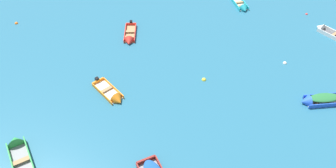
% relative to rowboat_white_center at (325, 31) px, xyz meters
% --- Properties ---
extents(rowboat_white_center, '(3.33, 3.40, 1.05)m').
position_rel_rowboat_white_center_xyz_m(rowboat_white_center, '(0.00, 0.00, 0.00)').
color(rowboat_white_center, '#4C4C51').
rests_on(rowboat_white_center, ground_plane).
extents(rowboat_red_outer_right, '(1.55, 4.20, 1.08)m').
position_rel_rowboat_white_center_xyz_m(rowboat_red_outer_right, '(-21.65, -3.27, -0.02)').
color(rowboat_red_outer_right, '#99754C').
rests_on(rowboat_red_outer_right, ground_plane).
extents(rowboat_turquoise_back_row_center, '(2.21, 3.73, 1.13)m').
position_rel_rowboat_white_center_xyz_m(rowboat_turquoise_back_row_center, '(-8.93, 4.40, -0.02)').
color(rowboat_turquoise_back_row_center, beige).
rests_on(rowboat_turquoise_back_row_center, ground_plane).
extents(rowboat_blue_cluster_outer, '(3.90, 1.94, 1.18)m').
position_rel_rowboat_white_center_xyz_m(rowboat_blue_cluster_outer, '(-3.47, -11.29, 0.13)').
color(rowboat_blue_cluster_outer, beige).
rests_on(rowboat_blue_cluster_outer, ground_plane).
extents(rowboat_orange_far_back, '(3.55, 3.50, 1.19)m').
position_rel_rowboat_white_center_xyz_m(rowboat_orange_far_back, '(-21.52, -12.31, -0.03)').
color(rowboat_orange_far_back, beige).
rests_on(rowboat_orange_far_back, ground_plane).
extents(rowboat_green_foreground_center, '(3.53, 4.29, 1.26)m').
position_rel_rowboat_white_center_xyz_m(rowboat_green_foreground_center, '(-27.64, -18.76, 0.04)').
color(rowboat_green_foreground_center, gray).
rests_on(rowboat_green_foreground_center, ground_plane).
extents(mooring_buoy_near_foreground, '(0.39, 0.39, 0.39)m').
position_rel_rowboat_white_center_xyz_m(mooring_buoy_near_foreground, '(-35.30, -1.39, -0.20)').
color(mooring_buoy_near_foreground, orange).
rests_on(mooring_buoy_near_foreground, ground_plane).
extents(mooring_buoy_far_field, '(0.29, 0.29, 0.29)m').
position_rel_rowboat_white_center_xyz_m(mooring_buoy_far_field, '(-1.28, 3.71, -0.20)').
color(mooring_buoy_far_field, red).
rests_on(mooring_buoy_far_field, ground_plane).
extents(mooring_buoy_trailing, '(0.42, 0.42, 0.42)m').
position_rel_rowboat_white_center_xyz_m(mooring_buoy_trailing, '(-13.47, -9.19, -0.20)').
color(mooring_buoy_trailing, yellow).
rests_on(mooring_buoy_trailing, ground_plane).
extents(mooring_buoy_midfield, '(0.38, 0.38, 0.38)m').
position_rel_rowboat_white_center_xyz_m(mooring_buoy_midfield, '(-5.38, -5.97, -0.20)').
color(mooring_buoy_midfield, silver).
rests_on(mooring_buoy_midfield, ground_plane).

